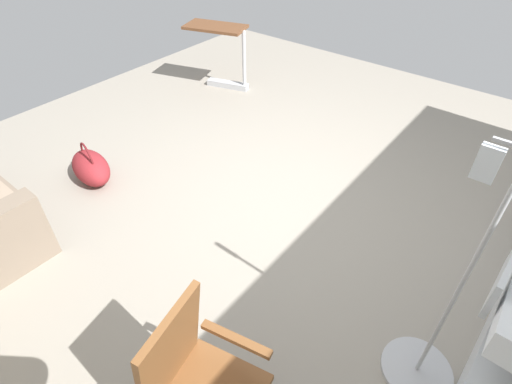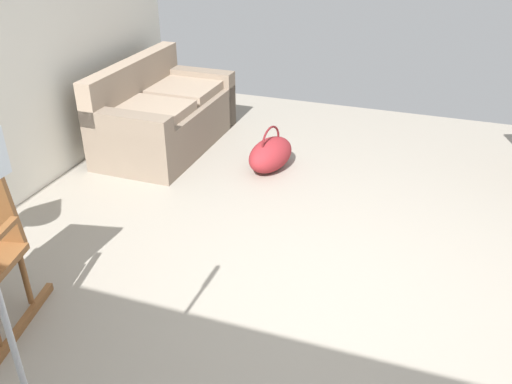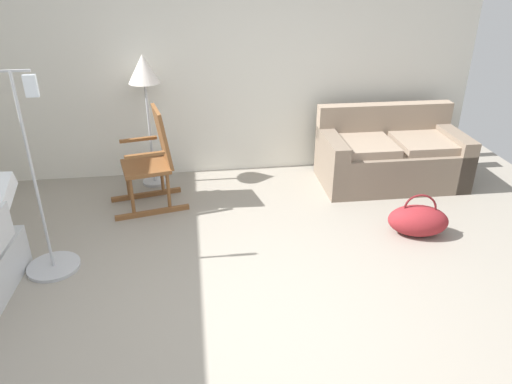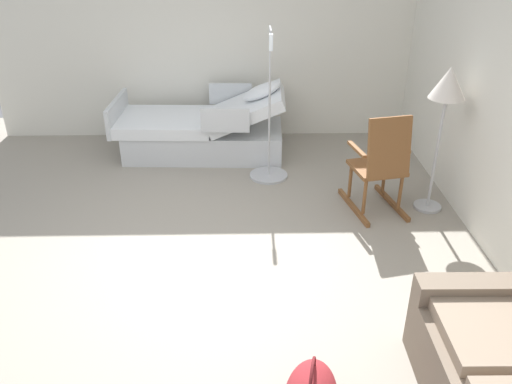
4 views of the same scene
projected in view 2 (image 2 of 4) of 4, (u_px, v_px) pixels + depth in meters
The scene contains 3 objects.
ground_plane at pixel (321, 305), 3.42m from camera, with size 7.35×7.35×0.00m, color gray.
couch at pixel (164, 117), 5.45m from camera, with size 1.61×0.87×0.85m.
duffel_bag at pixel (271, 154), 5.03m from camera, with size 0.62×0.44×0.43m.
Camera 2 is at (-2.64, -0.49, 2.28)m, focal length 38.11 mm.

